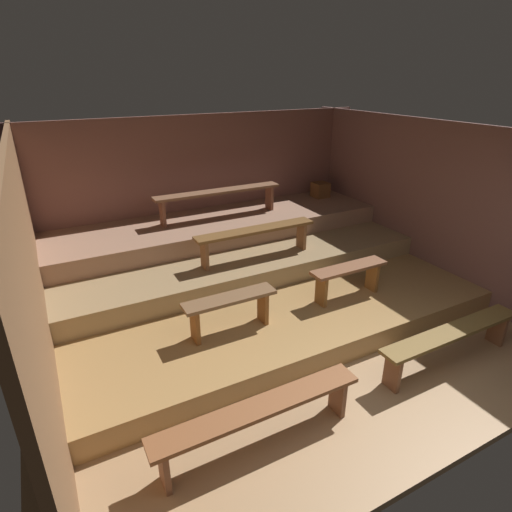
# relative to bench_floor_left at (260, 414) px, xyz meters

# --- Properties ---
(ground) EXTENTS (6.29, 5.72, 0.08)m
(ground) POSITION_rel_bench_floor_left_xyz_m (1.23, 1.91, -0.41)
(ground) COLOR #A57F57
(wall_back) EXTENTS (6.29, 0.06, 2.46)m
(wall_back) POSITION_rel_bench_floor_left_xyz_m (1.23, 4.39, 0.86)
(wall_back) COLOR #84554D
(wall_back) RESTS_ON ground
(wall_left) EXTENTS (0.06, 5.72, 2.46)m
(wall_left) POSITION_rel_bench_floor_left_xyz_m (-1.55, 1.91, 0.86)
(wall_left) COLOR brown
(wall_left) RESTS_ON ground
(wall_right) EXTENTS (0.06, 5.72, 2.46)m
(wall_right) POSITION_rel_bench_floor_left_xyz_m (4.01, 1.91, 0.86)
(wall_right) COLOR #7B534F
(wall_right) RESTS_ON ground
(platform_lower) EXTENTS (5.49, 3.83, 0.29)m
(platform_lower) POSITION_rel_bench_floor_left_xyz_m (1.23, 2.45, -0.23)
(platform_lower) COLOR #A77E4A
(platform_lower) RESTS_ON ground
(platform_middle) EXTENTS (5.49, 2.32, 0.29)m
(platform_middle) POSITION_rel_bench_floor_left_xyz_m (1.23, 3.21, 0.06)
(platform_middle) COLOR #A0835A
(platform_middle) RESTS_ON platform_lower
(platform_upper) EXTENTS (5.49, 1.37, 0.29)m
(platform_upper) POSITION_rel_bench_floor_left_xyz_m (1.23, 3.68, 0.35)
(platform_upper) COLOR #A37960
(platform_upper) RESTS_ON platform_middle
(bench_floor_left) EXTENTS (1.98, 0.26, 0.46)m
(bench_floor_left) POSITION_rel_bench_floor_left_xyz_m (0.00, 0.00, 0.00)
(bench_floor_left) COLOR brown
(bench_floor_left) RESTS_ON ground
(bench_floor_right) EXTENTS (1.98, 0.26, 0.46)m
(bench_floor_right) POSITION_rel_bench_floor_left_xyz_m (2.46, 0.00, 0.00)
(bench_floor_right) COLOR brown
(bench_floor_right) RESTS_ON ground
(bench_lower_left) EXTENTS (1.11, 0.26, 0.46)m
(bench_lower_left) POSITION_rel_bench_floor_left_xyz_m (0.36, 1.39, 0.26)
(bench_lower_left) COLOR brown
(bench_lower_left) RESTS_ON platform_lower
(bench_lower_right) EXTENTS (1.11, 0.26, 0.46)m
(bench_lower_right) POSITION_rel_bench_floor_left_xyz_m (2.10, 1.39, 0.26)
(bench_lower_right) COLOR brown
(bench_lower_right) RESTS_ON platform_lower
(bench_middle_center) EXTENTS (1.84, 0.26, 0.46)m
(bench_middle_center) POSITION_rel_bench_floor_left_xyz_m (1.31, 2.55, 0.57)
(bench_middle_center) COLOR brown
(bench_middle_center) RESTS_ON platform_middle
(bench_upper_center) EXTENTS (2.16, 0.26, 0.46)m
(bench_upper_center) POSITION_rel_bench_floor_left_xyz_m (1.26, 3.75, 0.87)
(bench_upper_center) COLOR brown
(bench_upper_center) RESTS_ON platform_upper
(wooden_crate_upper) EXTENTS (0.28, 0.28, 0.28)m
(wooden_crate_upper) POSITION_rel_bench_floor_left_xyz_m (3.48, 3.96, 0.64)
(wooden_crate_upper) COLOR brown
(wooden_crate_upper) RESTS_ON platform_upper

